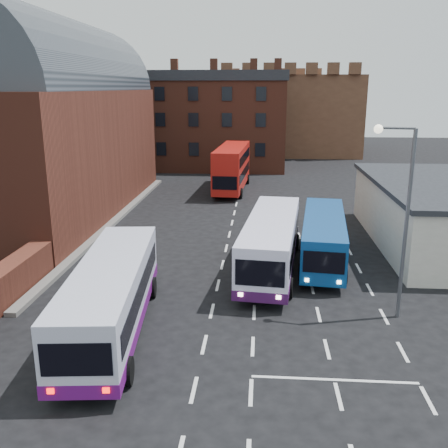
# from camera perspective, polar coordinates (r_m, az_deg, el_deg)

# --- Properties ---
(ground) EXTENTS (180.00, 180.00, 0.00)m
(ground) POSITION_cam_1_polar(r_m,az_deg,el_deg) (21.84, -2.03, -12.59)
(ground) COLOR black
(railway_station) EXTENTS (12.00, 28.00, 16.00)m
(railway_station) POSITION_cam_1_polar(r_m,az_deg,el_deg) (43.98, -19.81, 11.09)
(railway_station) COLOR #602B1E
(railway_station) RESTS_ON ground
(brick_terrace) EXTENTS (22.00, 10.00, 11.00)m
(brick_terrace) POSITION_cam_1_polar(r_m,az_deg,el_deg) (65.86, -2.90, 11.21)
(brick_terrace) COLOR brown
(brick_terrace) RESTS_ON ground
(castle_keep) EXTENTS (22.00, 22.00, 12.00)m
(castle_keep) POSITION_cam_1_polar(r_m,az_deg,el_deg) (85.36, 7.03, 12.40)
(castle_keep) COLOR brown
(castle_keep) RESTS_ON ground
(bus_white_outbound) EXTENTS (3.76, 11.62, 3.11)m
(bus_white_outbound) POSITION_cam_1_polar(r_m,az_deg,el_deg) (21.92, -12.76, -7.57)
(bus_white_outbound) COLOR silver
(bus_white_outbound) RESTS_ON ground
(bus_white_inbound) EXTENTS (3.84, 11.71, 3.14)m
(bus_white_inbound) POSITION_cam_1_polar(r_m,az_deg,el_deg) (28.51, 5.41, -1.82)
(bus_white_inbound) COLOR white
(bus_white_inbound) RESTS_ON ground
(bus_blue) EXTENTS (3.52, 10.56, 2.83)m
(bus_blue) POSITION_cam_1_polar(r_m,az_deg,el_deg) (30.43, 11.31, -1.30)
(bus_blue) COLOR navy
(bus_blue) RESTS_ON ground
(bus_red_double) EXTENTS (3.35, 11.40, 4.51)m
(bus_red_double) POSITION_cam_1_polar(r_m,az_deg,el_deg) (50.79, 0.92, 6.48)
(bus_red_double) COLOR #B31811
(bus_red_double) RESTS_ON ground
(street_lamp) EXTENTS (1.76, 0.54, 8.72)m
(street_lamp) POSITION_cam_1_polar(r_m,az_deg,el_deg) (23.04, 19.56, 1.99)
(street_lamp) COLOR #54575D
(street_lamp) RESTS_ON ground
(pedestrian_beige) EXTENTS (0.89, 0.83, 1.47)m
(pedestrian_beige) POSITION_cam_1_polar(r_m,az_deg,el_deg) (20.39, -19.75, -13.39)
(pedestrian_beige) COLOR tan
(pedestrian_beige) RESTS_ON ground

